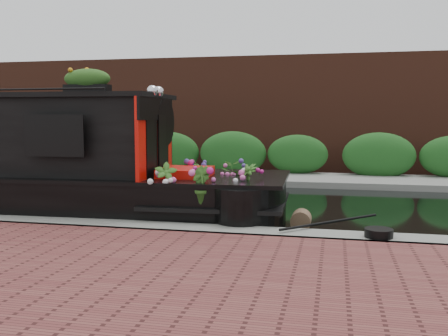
# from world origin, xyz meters

# --- Properties ---
(ground) EXTENTS (80.00, 80.00, 0.00)m
(ground) POSITION_xyz_m (0.00, 0.00, 0.00)
(ground) COLOR black
(ground) RESTS_ON ground
(near_bank_coping) EXTENTS (40.00, 0.60, 0.50)m
(near_bank_coping) POSITION_xyz_m (0.00, -3.30, 0.00)
(near_bank_coping) COLOR gray
(near_bank_coping) RESTS_ON ground
(far_bank_path) EXTENTS (40.00, 2.40, 0.34)m
(far_bank_path) POSITION_xyz_m (0.00, 4.20, 0.00)
(far_bank_path) COLOR gray
(far_bank_path) RESTS_ON ground
(far_hedge) EXTENTS (40.00, 1.10, 2.80)m
(far_hedge) POSITION_xyz_m (0.00, 5.10, 0.00)
(far_hedge) COLOR #1E531C
(far_hedge) RESTS_ON ground
(far_brick_wall) EXTENTS (40.00, 1.00, 8.00)m
(far_brick_wall) POSITION_xyz_m (0.00, 7.20, 0.00)
(far_brick_wall) COLOR #55291C
(far_brick_wall) RESTS_ON ground
(rope_fender) EXTENTS (0.34, 0.40, 0.34)m
(rope_fender) POSITION_xyz_m (2.65, -2.04, 0.17)
(rope_fender) COLOR brown
(rope_fender) RESTS_ON ground
(coiled_mooring_rope) EXTENTS (0.39, 0.39, 0.12)m
(coiled_mooring_rope) POSITION_xyz_m (3.80, -3.33, 0.31)
(coiled_mooring_rope) COLOR black
(coiled_mooring_rope) RESTS_ON near_bank_coping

